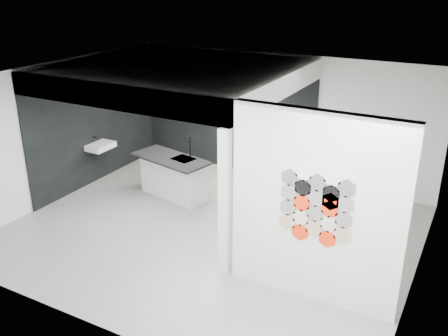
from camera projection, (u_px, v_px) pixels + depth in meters
The scene contains 17 objects.
floor at pixel (211, 231), 9.12m from camera, with size 7.00×6.00×0.01m, color slate.
partition_panel at pixel (315, 210), 6.80m from camera, with size 2.45×0.15×2.80m, color silver.
bay_clad_back at pixel (226, 119), 11.68m from camera, with size 4.40×0.04×2.35m, color black.
bay_clad_left at pixel (97, 128), 11.03m from camera, with size 0.04×4.00×2.35m, color black.
bulkhead at pixel (177, 76), 9.56m from camera, with size 4.40×4.00×0.40m, color silver.
corner_column at pixel (225, 203), 7.50m from camera, with size 0.16×0.16×2.35m, color silver.
fascia_beam at pixel (111, 96), 8.00m from camera, with size 4.40×0.16×0.40m, color silver.
wall_basin at pixel (101, 146), 10.89m from camera, with size 0.40×0.60×0.12m, color silver.
display_shelf at pixel (227, 116), 11.51m from camera, with size 3.00×0.15×0.04m, color black.
kitchen_island at pixel (174, 176), 10.34m from camera, with size 1.79×1.08×1.35m.
stockpot at pixel (195, 106), 11.86m from camera, with size 0.22×0.22×0.18m, color black.
kettle at pixel (274, 118), 10.96m from camera, with size 0.18×0.18×0.15m, color black.
glass_bowl at pixel (282, 121), 10.88m from camera, with size 0.13×0.13×0.09m, color gray.
glass_vase at pixel (282, 120), 10.87m from camera, with size 0.11×0.11×0.15m, color gray.
bottle_dark at pixel (208, 109), 11.70m from camera, with size 0.05×0.05×0.14m, color black.
utensil_cup at pixel (189, 107), 11.94m from camera, with size 0.07×0.07×0.09m, color black.
hex_tile_cluster at pixel (316, 206), 6.67m from camera, with size 1.04×0.02×1.16m.
Camera 1 is at (4.03, -6.96, 4.45)m, focal length 40.00 mm.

